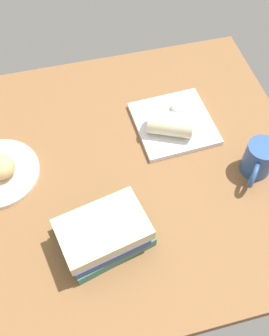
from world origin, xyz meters
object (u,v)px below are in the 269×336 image
(scone_pastry, at_px, (0,167))
(sauce_cup, at_px, (179,107))
(book_stack, at_px, (103,233))
(breakfast_wrap, at_px, (171,124))
(coffee_mug, at_px, (259,159))
(square_plate, at_px, (174,123))

(scone_pastry, height_order, sauce_cup, scone_pastry)
(book_stack, bearing_deg, breakfast_wrap, 47.63)
(sauce_cup, bearing_deg, breakfast_wrap, -125.27)
(scone_pastry, xyz_separation_m, coffee_mug, (0.66, -0.15, 0.01))
(square_plate, distance_m, breakfast_wrap, 0.06)
(book_stack, xyz_separation_m, coffee_mug, (0.44, 0.10, 0.00))
(scone_pastry, bearing_deg, book_stack, -48.03)
(sauce_cup, relative_size, coffee_mug, 0.40)
(scone_pastry, xyz_separation_m, sauce_cup, (0.52, 0.10, -0.02))
(square_plate, xyz_separation_m, coffee_mug, (0.17, -0.20, 0.04))
(scone_pastry, bearing_deg, square_plate, 6.59)
(sauce_cup, xyz_separation_m, book_stack, (-0.30, -0.35, 0.02))
(book_stack, bearing_deg, square_plate, 48.31)
(scone_pastry, height_order, square_plate, scone_pastry)
(breakfast_wrap, xyz_separation_m, coffee_mug, (0.19, -0.17, 0.00))
(breakfast_wrap, height_order, coffee_mug, coffee_mug)
(sauce_cup, bearing_deg, book_stack, -131.00)
(sauce_cup, relative_size, book_stack, 0.20)
(scone_pastry, distance_m, square_plate, 0.50)
(breakfast_wrap, height_order, book_stack, book_stack)
(sauce_cup, relative_size, breakfast_wrap, 0.37)
(scone_pastry, distance_m, breakfast_wrap, 0.47)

